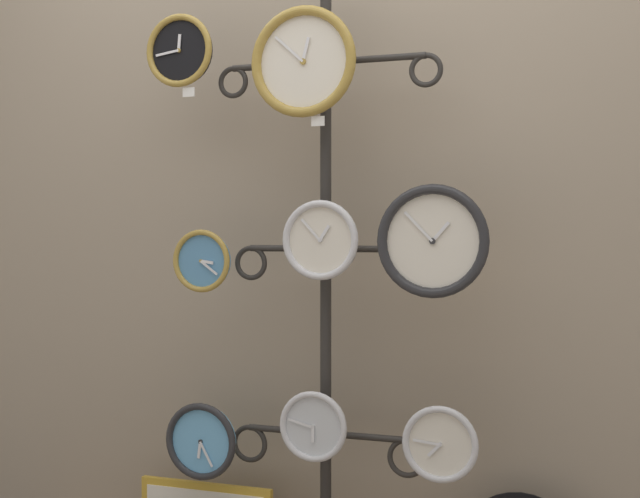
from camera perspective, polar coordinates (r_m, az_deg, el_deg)
name	(u,v)px	position (r m, az deg, el deg)	size (l,w,h in m)	color
shop_wall	(343,150)	(2.82, 1.48, 6.37)	(4.40, 0.04, 2.80)	gray
display_stand	(326,411)	(2.71, 0.37, -10.30)	(0.71, 0.38, 1.93)	#282623
clock_top_left	(180,51)	(2.81, -8.95, 12.42)	(0.22, 0.04, 0.22)	black
clock_top_center	(304,62)	(2.62, -1.06, 11.89)	(0.32, 0.04, 0.32)	silver
clock_middle_left	(202,261)	(2.70, -7.54, -0.76)	(0.19, 0.04, 0.19)	#4C84B2
clock_middle_center	(321,240)	(2.56, 0.05, 0.57)	(0.23, 0.04, 0.23)	silver
clock_middle_right	(433,241)	(2.45, 7.23, 0.51)	(0.31, 0.04, 0.31)	silver
clock_bottom_left	(202,441)	(2.80, -7.59, -12.09)	(0.24, 0.04, 0.24)	#60A8DB
clock_bottom_center	(312,426)	(2.62, -0.50, -11.27)	(0.21, 0.04, 0.21)	silver
clock_bottom_right	(440,444)	(2.53, 7.72, -12.26)	(0.21, 0.04, 0.21)	silver
price_tag_upper	(189,92)	(2.77, -8.41, 9.90)	(0.04, 0.00, 0.03)	white
price_tag_mid	(318,121)	(2.57, -0.14, 8.19)	(0.04, 0.00, 0.03)	white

